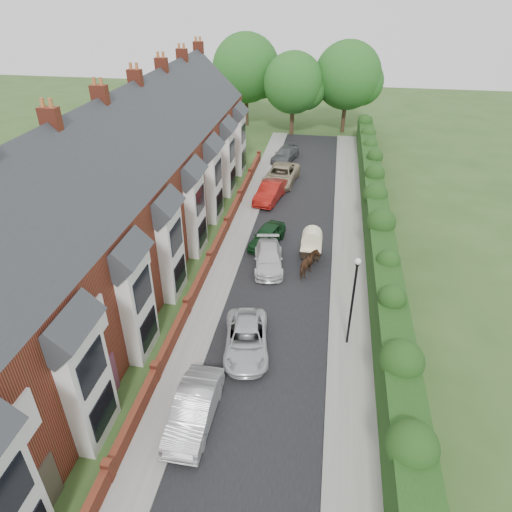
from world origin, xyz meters
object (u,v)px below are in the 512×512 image
at_px(car_silver_a, 194,409).
at_px(car_white, 268,258).
at_px(car_green, 267,236).
at_px(car_red, 270,192).
at_px(car_silver_b, 246,340).
at_px(horse_cart, 312,242).
at_px(car_grey, 285,154).
at_px(lamppost, 354,292).
at_px(horse, 309,265).
at_px(car_beige, 281,175).

height_order(car_silver_a, car_white, car_silver_a).
bearing_deg(car_green, car_red, 110.86).
height_order(car_silver_b, car_white, car_silver_b).
height_order(car_silver_a, horse_cart, horse_cart).
xyz_separation_m(car_green, horse_cart, (3.15, -1.41, 0.60)).
bearing_deg(car_grey, car_white, -72.70).
xyz_separation_m(lamppost, horse, (-2.36, 6.06, -2.53)).
relative_size(car_red, horse_cart, 1.52).
height_order(car_green, car_beige, car_beige).
height_order(car_white, horse_cart, horse_cart).
xyz_separation_m(car_red, car_beige, (0.44, 3.91, 0.00)).
xyz_separation_m(lamppost, car_red, (-6.30, 16.85, -2.52)).
bearing_deg(car_beige, lamppost, -67.12).
bearing_deg(car_white, car_grey, 84.20).
distance_m(car_silver_b, horse, 7.77).
xyz_separation_m(car_silver_a, car_grey, (0.22, 32.67, -0.07)).
height_order(car_green, horse, horse).
xyz_separation_m(car_grey, horse_cart, (3.78, -18.77, 0.61)).
bearing_deg(horse, car_grey, -61.84).
bearing_deg(lamppost, car_beige, 105.76).
bearing_deg(horse, car_red, -52.11).
bearing_deg(horse, car_white, 6.21).
height_order(car_white, car_red, car_red).
distance_m(car_green, car_beige, 11.33).
bearing_deg(car_beige, horse_cart, -67.51).
xyz_separation_m(car_white, car_grey, (-1.14, 20.18, 0.03)).
bearing_deg(car_silver_b, car_silver_a, -115.69).
height_order(lamppost, horse, lamppost).
height_order(lamppost, car_grey, lamppost).
height_order(lamppost, car_silver_a, lamppost).
xyz_separation_m(car_beige, car_grey, (-0.28, 6.03, -0.11)).
bearing_deg(car_grey, horse, -65.59).
distance_m(car_silver_a, horse_cart, 14.48).
bearing_deg(car_beige, car_grey, 99.75).
xyz_separation_m(lamppost, car_silver_b, (-5.00, -1.24, -2.65)).
xyz_separation_m(car_silver_a, car_red, (0.06, 22.74, 0.04)).
height_order(car_silver_a, car_beige, car_beige).
height_order(car_white, car_green, car_green).
bearing_deg(car_grey, car_silver_b, -73.60).
bearing_deg(car_red, car_silver_a, -79.31).
bearing_deg(car_silver_b, horse, 60.69).
height_order(car_silver_a, car_green, car_silver_a).
xyz_separation_m(car_silver_b, car_grey, (-1.14, 28.03, 0.02)).
xyz_separation_m(car_silver_b, horse_cart, (2.64, 9.26, 0.63)).
bearing_deg(horse, car_green, -29.08).
relative_size(car_silver_a, horse_cart, 1.45).
xyz_separation_m(car_beige, horse, (3.50, -14.70, -0.01)).
bearing_deg(car_silver_b, lamppost, 4.57).
bearing_deg(car_green, car_grey, 106.86).
bearing_deg(car_red, horse_cart, -55.11).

